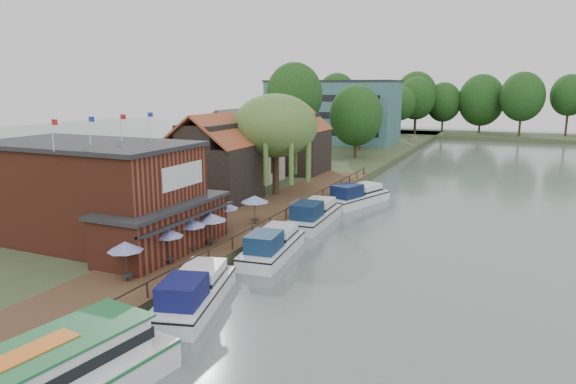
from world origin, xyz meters
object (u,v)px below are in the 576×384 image
at_px(hotel_block, 333,111).
at_px(swan, 143,327).
at_px(pub, 111,194).
at_px(umbrella_3, 211,229).
at_px(cruiser_0, 194,288).
at_px(umbrella_4, 223,217).
at_px(umbrella_1, 168,246).
at_px(cruiser_3, 357,193).
at_px(cruiser_2, 314,212).
at_px(cottage_b, 236,146).
at_px(umbrella_0, 126,261).
at_px(cottage_a, 212,158).
at_px(umbrella_5, 255,210).
at_px(cottage_c, 297,140).
at_px(willow, 276,145).
at_px(cruiser_1, 272,242).
at_px(umbrella_2, 191,235).

height_order(hotel_block, swan, hotel_block).
height_order(pub, umbrella_3, pub).
bearing_deg(cruiser_0, umbrella_3, 100.14).
xyz_separation_m(umbrella_4, swan, (3.66, -13.93, -2.07)).
xyz_separation_m(umbrella_1, cruiser_3, (4.76, 25.58, -1.12)).
xyz_separation_m(umbrella_1, umbrella_4, (-0.73, 7.79, 0.00)).
bearing_deg(swan, cruiser_2, 88.63).
bearing_deg(umbrella_4, umbrella_1, -84.67).
bearing_deg(pub, cottage_b, 99.09).
height_order(umbrella_0, umbrella_4, same).
relative_size(cottage_a, swan, 19.55).
xyz_separation_m(umbrella_5, cruiser_2, (3.00, 5.55, -1.11)).
relative_size(cottage_c, cruiser_2, 0.87).
bearing_deg(willow, umbrella_0, -84.23).
distance_m(cruiser_1, cruiser_3, 18.70).
relative_size(willow, umbrella_0, 4.39).
xyz_separation_m(umbrella_5, cruiser_3, (4.28, 14.80, -1.12)).
bearing_deg(cruiser_0, hotel_block, 88.21).
distance_m(umbrella_1, cruiser_0, 4.67).
relative_size(cottage_b, umbrella_5, 4.04).
xyz_separation_m(umbrella_0, umbrella_2, (0.38, 5.90, 0.00)).
height_order(cruiser_0, swan, cruiser_0).
bearing_deg(cottage_a, cottage_c, 86.99).
xyz_separation_m(hotel_block, cruiser_0, (18.23, -75.91, -6.02)).
bearing_deg(umbrella_5, cottage_c, 105.45).
height_order(umbrella_0, umbrella_1, same).
xyz_separation_m(umbrella_3, umbrella_5, (0.16, 6.39, 0.00)).
distance_m(hotel_block, cruiser_2, 60.01).
bearing_deg(cottage_c, cottage_b, -113.96).
bearing_deg(umbrella_3, cottage_c, 102.18).
xyz_separation_m(cottage_b, umbrella_5, (11.04, -16.47, -2.96)).
distance_m(pub, umbrella_3, 7.58).
relative_size(pub, cruiser_2, 2.05).
distance_m(pub, swan, 13.44).
relative_size(umbrella_3, swan, 5.40).
bearing_deg(cottage_c, umbrella_1, -79.74).
bearing_deg(cottage_a, umbrella_2, -63.02).
bearing_deg(cottage_a, cottage_b, 106.70).
bearing_deg(cruiser_0, cottage_b, 100.15).
bearing_deg(swan, cruiser_3, 86.72).
distance_m(cruiser_2, swan, 22.50).
relative_size(umbrella_2, umbrella_3, 1.00).
bearing_deg(umbrella_5, cottage_a, 141.15).
relative_size(umbrella_5, cruiser_0, 0.25).
bearing_deg(umbrella_2, umbrella_5, 85.97).
distance_m(cottage_c, umbrella_1, 36.97).
xyz_separation_m(cottage_c, umbrella_4, (5.84, -28.47, -2.96)).
relative_size(willow, cruiser_1, 1.12).
distance_m(cottage_b, umbrella_0, 32.31).
xyz_separation_m(umbrella_0, umbrella_1, (0.48, 3.30, 0.00)).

